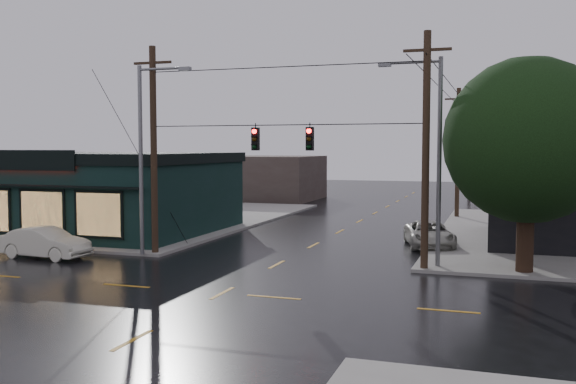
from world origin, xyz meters
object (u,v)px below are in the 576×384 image
(utility_pole_ne, at_px, (424,271))
(sedan_cream, at_px, (45,243))
(suv_silver, at_px, (429,234))
(utility_pole_nw, at_px, (155,255))
(corner_tree, at_px, (528,141))

(utility_pole_ne, relative_size, sedan_cream, 2.26)
(utility_pole_ne, relative_size, suv_silver, 2.07)
(suv_silver, bearing_deg, utility_pole_ne, -100.12)
(utility_pole_ne, xyz_separation_m, sedan_cream, (-17.57, -2.38, 0.74))
(utility_pole_ne, bearing_deg, sedan_cream, -172.27)
(utility_pole_ne, bearing_deg, utility_pole_nw, 180.00)
(corner_tree, height_order, utility_pole_ne, corner_tree)
(utility_pole_nw, height_order, suv_silver, utility_pole_nw)
(corner_tree, relative_size, suv_silver, 1.80)
(suv_silver, bearing_deg, corner_tree, -68.97)
(utility_pole_ne, bearing_deg, suv_silver, 94.14)
(utility_pole_nw, bearing_deg, sedan_cream, -152.44)
(corner_tree, bearing_deg, sedan_cream, -172.39)
(corner_tree, distance_m, suv_silver, 9.24)
(corner_tree, xyz_separation_m, suv_silver, (-4.54, 6.41, -4.88))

